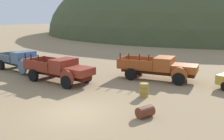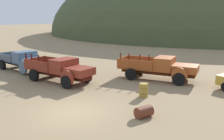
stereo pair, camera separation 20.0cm
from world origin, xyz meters
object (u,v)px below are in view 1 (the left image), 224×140
(truck_chalk_blue, at_px, (24,61))
(oil_drum_spare, at_px, (144,90))
(oil_drum_tipped, at_px, (145,112))
(truck_rust_red, at_px, (63,70))
(truck_oxide_orange, at_px, (163,68))

(truck_chalk_blue, height_order, oil_drum_spare, truck_chalk_blue)
(oil_drum_tipped, bearing_deg, truck_chalk_blue, 164.46)
(truck_rust_red, distance_m, truck_oxide_orange, 7.94)
(truck_chalk_blue, distance_m, truck_oxide_orange, 12.84)
(truck_oxide_orange, distance_m, oil_drum_tipped, 8.03)
(oil_drum_tipped, bearing_deg, oil_drum_spare, 115.70)
(truck_oxide_orange, relative_size, oil_drum_tipped, 6.18)
(truck_rust_red, bearing_deg, oil_drum_spare, 4.51)
(truck_rust_red, relative_size, oil_drum_spare, 7.00)
(truck_chalk_blue, distance_m, oil_drum_spare, 12.86)
(oil_drum_tipped, distance_m, oil_drum_spare, 3.34)
(oil_drum_tipped, xyz_separation_m, oil_drum_spare, (-1.45, 3.01, 0.15))
(truck_chalk_blue, bearing_deg, truck_oxide_orange, 25.00)
(truck_chalk_blue, bearing_deg, oil_drum_tipped, -7.64)
(oil_drum_spare, bearing_deg, truck_oxide_orange, 96.54)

